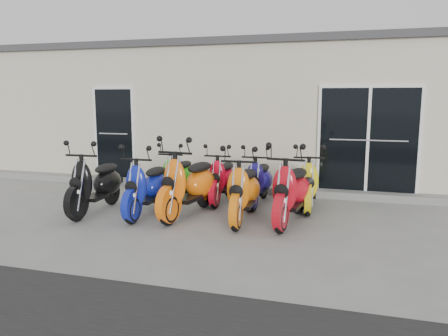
{
  "coord_description": "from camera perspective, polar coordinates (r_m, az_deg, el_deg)",
  "views": [
    {
      "loc": [
        2.26,
        -7.16,
        2.06
      ],
      "look_at": [
        0.0,
        0.6,
        0.75
      ],
      "focal_mm": 35.0,
      "sensor_mm": 36.0,
      "label": 1
    }
  ],
  "objects": [
    {
      "name": "scooter_back_red",
      "position": [
        8.62,
        -0.2,
        -0.55
      ],
      "size": [
        0.64,
        1.64,
        1.2
      ],
      "primitive_type": null,
      "rotation": [
        0.0,
        0.0,
        0.03
      ],
      "color": "red",
      "rests_on": "ground"
    },
    {
      "name": "scooter_front_blue",
      "position": [
        7.77,
        -10.03,
        -1.42
      ],
      "size": [
        0.67,
        1.76,
        1.29
      ],
      "primitive_type": null,
      "rotation": [
        0.0,
        0.0,
        0.02
      ],
      "color": "#101E9A",
      "rests_on": "ground"
    },
    {
      "name": "ground",
      "position": [
        7.79,
        -1.24,
        -6.14
      ],
      "size": [
        80.0,
        80.0,
        0.0
      ],
      "primitive_type": "plane",
      "color": "gray",
      "rests_on": "ground"
    },
    {
      "name": "front_step",
      "position": [
        9.66,
        2.36,
        -2.65
      ],
      "size": [
        14.0,
        0.4,
        0.15
      ],
      "primitive_type": "cube",
      "color": "gray",
      "rests_on": "ground"
    },
    {
      "name": "scooter_back_blue",
      "position": [
        8.44,
        4.62,
        -0.77
      ],
      "size": [
        0.61,
        1.63,
        1.2
      ],
      "primitive_type": null,
      "rotation": [
        0.0,
        0.0,
        0.01
      ],
      "color": "navy",
      "rests_on": "ground"
    },
    {
      "name": "scooter_front_red",
      "position": [
        7.24,
        8.84,
        -1.8
      ],
      "size": [
        0.89,
        1.94,
        1.38
      ],
      "primitive_type": null,
      "rotation": [
        0.0,
        0.0,
        -0.11
      ],
      "color": "red",
      "rests_on": "ground"
    },
    {
      "name": "scooter_back_yellow",
      "position": [
        8.27,
        10.96,
        -0.95
      ],
      "size": [
        0.78,
        1.75,
        1.25
      ],
      "primitive_type": null,
      "rotation": [
        0.0,
        0.0,
        0.1
      ],
      "color": "yellow",
      "rests_on": "ground"
    },
    {
      "name": "roof_cap",
      "position": [
        12.62,
        6.06,
        14.71
      ],
      "size": [
        14.2,
        6.2,
        0.16
      ],
      "primitive_type": "cube",
      "color": "#3F3F42",
      "rests_on": "building"
    },
    {
      "name": "scooter_front_black",
      "position": [
        8.15,
        -16.46,
        -0.95
      ],
      "size": [
        0.73,
        1.85,
        1.35
      ],
      "primitive_type": null,
      "rotation": [
        0.0,
        0.0,
        0.04
      ],
      "color": "black",
      "rests_on": "ground"
    },
    {
      "name": "door_left",
      "position": [
        10.84,
        -14.1,
        4.71
      ],
      "size": [
        1.07,
        0.08,
        2.22
      ],
      "primitive_type": "cube",
      "color": "black",
      "rests_on": "front_step"
    },
    {
      "name": "door_right",
      "position": [
        9.37,
        18.3,
        3.85
      ],
      "size": [
        2.02,
        0.08,
        2.22
      ],
      "primitive_type": "cube",
      "color": "black",
      "rests_on": "front_step"
    },
    {
      "name": "scooter_front_orange_a",
      "position": [
        7.62,
        -4.64,
        -0.94
      ],
      "size": [
        0.99,
        2.04,
        1.45
      ],
      "primitive_type": null,
      "rotation": [
        0.0,
        0.0,
        -0.15
      ],
      "color": "orange",
      "rests_on": "ground"
    },
    {
      "name": "scooter_back_green",
      "position": [
        8.94,
        -6.05,
        -0.28
      ],
      "size": [
        0.59,
        1.61,
        1.19
      ],
      "primitive_type": null,
      "rotation": [
        0.0,
        0.0,
        0.0
      ],
      "color": "#3BE518",
      "rests_on": "ground"
    },
    {
      "name": "building",
      "position": [
        12.57,
        5.93,
        7.07
      ],
      "size": [
        14.0,
        6.0,
        3.2
      ],
      "primitive_type": "cube",
      "color": "beige",
      "rests_on": "ground"
    },
    {
      "name": "scooter_front_orange_b",
      "position": [
        7.29,
        2.58,
        -1.87
      ],
      "size": [
        0.74,
        1.82,
        1.32
      ],
      "primitive_type": null,
      "rotation": [
        0.0,
        0.0,
        0.05
      ],
      "color": "orange",
      "rests_on": "ground"
    }
  ]
}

